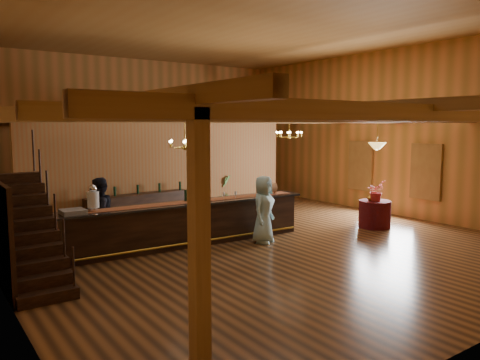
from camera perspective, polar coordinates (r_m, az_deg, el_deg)
floor at (r=12.77m, az=0.17°, el=-6.87°), size 14.00×14.00×0.00m
ceiling at (r=12.67m, az=0.18°, el=18.10°), size 14.00×14.00×0.00m
wall_back at (r=18.58m, az=-12.47°, el=5.79°), size 12.00×0.10×5.50m
wall_right at (r=16.62m, az=17.39°, el=5.55°), size 0.10×14.00×5.50m
beam_grid at (r=12.84m, az=-1.14°, el=7.79°), size 11.90×13.90×0.39m
support_posts at (r=12.09m, az=1.54°, el=0.07°), size 9.20×10.20×3.20m
partition_wall at (r=15.25m, az=-9.00°, el=1.18°), size 9.00×0.18×3.10m
window_right_front at (r=15.72m, az=21.75°, el=0.95°), size 0.12×1.05×1.75m
window_right_back at (r=17.27m, az=14.52°, el=1.69°), size 0.12×1.05×1.75m
staircase at (r=9.76m, az=-24.29°, el=-5.72°), size 1.00×2.80×2.00m
backroom_boxes at (r=17.26m, az=-11.25°, el=-1.65°), size 4.10×0.60×1.10m
tasting_bar at (r=11.88m, az=-6.09°, el=-5.22°), size 6.53×1.08×1.10m
beverage_dispenser at (r=10.94m, az=-17.48°, el=-2.16°), size 0.26×0.26×0.60m
glass_rack_tray at (r=10.76m, az=-19.69°, el=-3.66°), size 0.50×0.50×0.10m
raffle_drum at (r=13.02m, az=3.85°, el=-0.98°), size 0.34×0.24×0.30m
bar_bottle_0 at (r=11.84m, az=-6.63°, el=-1.90°), size 0.07×0.07×0.30m
bar_bottle_1 at (r=11.92m, az=-5.92°, el=-1.84°), size 0.07×0.07×0.30m
backbar_shelf at (r=14.59m, az=-12.30°, el=-3.46°), size 3.32×0.91×0.92m
round_table at (r=14.33m, az=16.09°, el=-4.01°), size 0.92×0.92×0.80m
chandelier_left at (r=11.18m, az=-6.73°, el=4.44°), size 0.80×0.80×0.79m
chandelier_right at (r=14.74m, az=5.99°, el=5.59°), size 0.80×0.80×0.64m
pendant_lamp at (r=14.10m, az=16.36°, el=4.02°), size 0.52×0.52×0.90m
bartender at (r=12.77m, az=-4.79°, el=-3.22°), size 0.64×0.47×1.60m
staff_second at (r=11.77m, az=-16.79°, el=-3.97°), size 1.08×1.04×1.75m
guest at (r=11.95m, az=2.87°, el=-3.60°), size 1.00×0.89×1.73m
floor_plant at (r=16.53m, az=-2.04°, el=-1.53°), size 0.71×0.58×1.26m
table_flowers at (r=14.14m, az=16.23°, el=-1.28°), size 0.67×0.62×0.60m
table_vase at (r=14.19m, az=15.66°, el=-1.81°), size 0.18×0.18×0.32m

